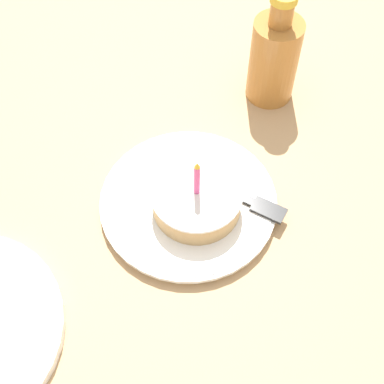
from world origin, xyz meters
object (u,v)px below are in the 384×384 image
Objects in this scene: cake_slice at (197,199)px; fork at (235,195)px; plate at (192,202)px; bottle at (274,57)px.

fork is (-0.05, -0.02, -0.02)m from cake_slice.
bottle is at bearing -113.43° from plate.
plate is at bearing 66.57° from bottle.
plate is 0.06m from fork.
bottle reaches higher than plate.
bottle is (-0.09, -0.23, 0.04)m from cake_slice.
cake_slice is 0.06m from fork.
cake_slice is 0.25m from bottle.
fork is at bearing -154.79° from cake_slice.
plate is 2.01× the size of cake_slice.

